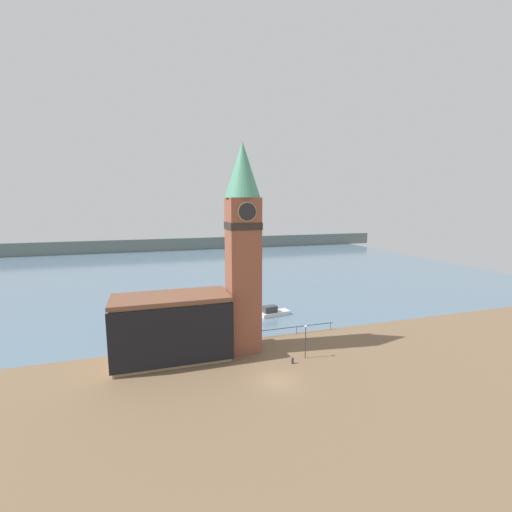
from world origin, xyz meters
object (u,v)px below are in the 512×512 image
Objects in this scene: mooring_bollard_near at (293,360)px; lamp_post at (306,335)px; clock_tower at (243,243)px; pier_building at (172,328)px; boat_near at (273,312)px.

lamp_post reaches higher than mooring_bollard_near.
clock_tower is at bearing 143.34° from lamp_post.
pier_building is at bearing -178.47° from clock_tower.
mooring_bollard_near is (4.47, -5.77, -13.63)m from clock_tower.
pier_building is 18.35× the size of mooring_bollard_near.
boat_near reaches higher than mooring_bollard_near.
lamp_post reaches higher than boat_near.
pier_building is 15.07m from mooring_bollard_near.
clock_tower reaches higher than mooring_bollard_near.
mooring_bollard_near is at bearing -22.21° from pier_building.
boat_near is at bearing 54.01° from clock_tower.
lamp_post is at bearing -36.66° from clock_tower.
clock_tower is 34.82× the size of mooring_bollard_near.
mooring_bollard_near is (-4.05, -17.50, -0.21)m from boat_near.
pier_building is at bearing -154.82° from boat_near.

